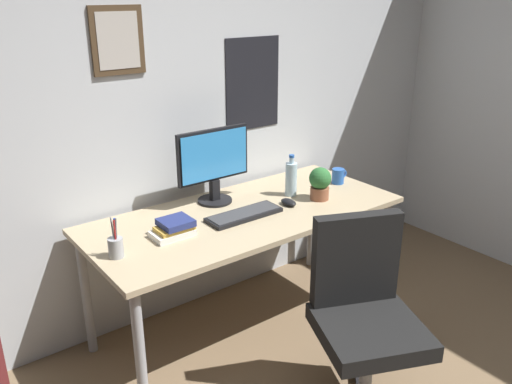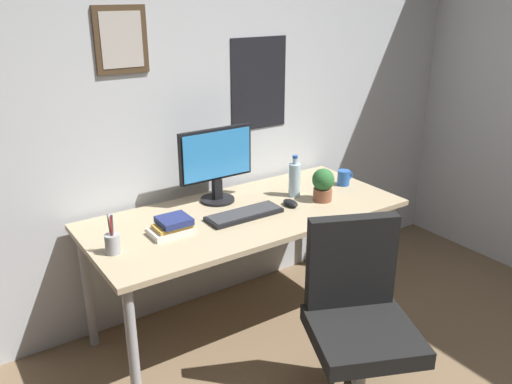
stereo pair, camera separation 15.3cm
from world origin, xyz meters
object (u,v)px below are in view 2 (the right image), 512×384
water_bottle (295,179)px  book_stack_left (172,226)px  monitor (216,162)px  keyboard (244,214)px  potted_plant (323,184)px  computer_mouse (290,203)px  office_chair (358,312)px  coffee_mug_near (344,178)px  pen_cup (112,243)px

water_bottle → book_stack_left: size_ratio=1.23×
monitor → keyboard: (0.01, -0.28, -0.23)m
monitor → water_bottle: 0.48m
potted_plant → book_stack_left: size_ratio=0.95×
computer_mouse → water_bottle: bearing=44.8°
keyboard → book_stack_left: 0.42m
office_chair → coffee_mug_near: size_ratio=8.20×
potted_plant → pen_cup: 1.25m
water_bottle → potted_plant: bearing=-59.3°
keyboard → book_stack_left: size_ratio=2.09×
monitor → water_bottle: size_ratio=1.82×
pen_cup → book_stack_left: size_ratio=0.97×
coffee_mug_near → keyboard: bearing=-175.0°
office_chair → book_stack_left: size_ratio=4.61×
keyboard → coffee_mug_near: coffee_mug_near is taller
water_bottle → pen_cup: (-1.16, -0.11, -0.05)m
office_chair → book_stack_left: office_chair is taller
computer_mouse → keyboard: bearing=175.8°
water_bottle → coffee_mug_near: (0.38, -0.02, -0.06)m
keyboard → computer_mouse: 0.30m
office_chair → keyboard: bearing=97.9°
pen_cup → coffee_mug_near: bearing=3.3°
potted_plant → computer_mouse: bearing=170.0°
keyboard → pen_cup: size_ratio=2.15×
book_stack_left → office_chair: bearing=-56.7°
keyboard → water_bottle: size_ratio=1.70×
potted_plant → water_bottle: bearing=120.7°
coffee_mug_near → book_stack_left: bearing=-177.6°
potted_plant → book_stack_left: 0.93m
monitor → pen_cup: size_ratio=2.30×
water_bottle → book_stack_left: (-0.84, -0.08, -0.06)m
book_stack_left → water_bottle: bearing=5.2°
office_chair → keyboard: (-0.11, 0.79, 0.23)m
water_bottle → potted_plant: size_ratio=1.29×
water_bottle → pen_cup: 1.17m
water_bottle → office_chair: bearing=-109.2°
water_bottle → potted_plant: (0.09, -0.15, -0.00)m
keyboard → monitor: bearing=91.5°
coffee_mug_near → potted_plant: size_ratio=0.59×
computer_mouse → water_bottle: (0.12, 0.12, 0.09)m
keyboard → potted_plant: 0.52m
computer_mouse → book_stack_left: 0.72m
office_chair → computer_mouse: 0.82m
monitor → book_stack_left: bearing=-147.5°
monitor → keyboard: size_ratio=1.07×
computer_mouse → coffee_mug_near: size_ratio=0.95×
monitor → coffee_mug_near: size_ratio=3.97×
potted_plant → book_stack_left: potted_plant is taller
keyboard → computer_mouse: (0.30, -0.02, 0.01)m
monitor → potted_plant: size_ratio=2.36×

